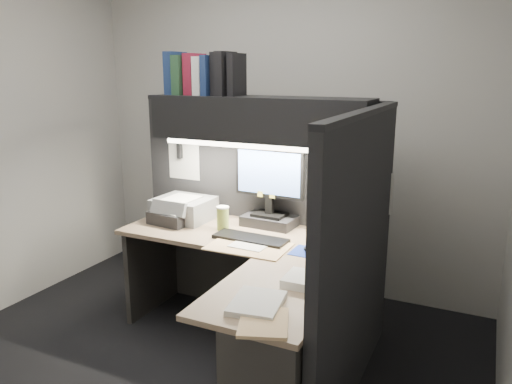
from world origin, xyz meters
TOP-DOWN VIEW (x-y plane):
  - floor at (0.00, 0.00)m, footprint 3.50×3.50m
  - wall_back at (0.00, 1.50)m, footprint 3.50×0.04m
  - partition_back at (0.03, 0.93)m, footprint 1.90×0.06m
  - partition_right at (0.98, 0.18)m, footprint 0.06×1.50m
  - desk at (0.43, -0.00)m, footprint 1.70×1.53m
  - overhead_shelf at (0.12, 0.75)m, footprint 1.55×0.34m
  - task_light_tube at (0.12, 0.61)m, footprint 1.32×0.04m
  - monitor at (0.19, 0.78)m, footprint 0.53×0.25m
  - keyboard at (0.21, 0.44)m, footprint 0.51×0.18m
  - mousepad at (0.63, 0.40)m, footprint 0.22×0.20m
  - mouse at (0.64, 0.42)m, footprint 0.11×0.13m
  - telephone at (0.71, 0.79)m, footprint 0.27×0.28m
  - coffee_cup at (-0.07, 0.56)m, footprint 0.10×0.10m
  - printer at (-0.46, 0.66)m, footprint 0.42×0.36m
  - notebook_stack at (-0.48, 0.55)m, footprint 0.33×0.28m
  - open_folder at (0.25, 0.32)m, footprint 0.51×0.34m
  - paper_stack_a at (0.79, -0.06)m, footprint 0.25×0.21m
  - paper_stack_b at (0.65, -0.39)m, footprint 0.27×0.32m
  - manila_stack at (0.75, -0.53)m, footprint 0.30×0.33m
  - binder_row at (-0.31, 0.75)m, footprint 0.56×0.26m
  - pinned_papers at (0.42, 0.56)m, footprint 1.76×1.31m

SIDE VIEW (x-z plane):
  - floor at x=0.00m, z-range 0.00..0.00m
  - desk at x=0.43m, z-range 0.08..0.81m
  - mousepad at x=0.63m, z-range 0.73..0.73m
  - open_folder at x=0.25m, z-range 0.73..0.74m
  - manila_stack at x=0.75m, z-range 0.73..0.75m
  - keyboard at x=0.21m, z-range 0.73..0.75m
  - paper_stack_b at x=0.65m, z-range 0.73..0.76m
  - paper_stack_a at x=0.79m, z-range 0.73..0.78m
  - mouse at x=0.64m, z-range 0.73..0.77m
  - notebook_stack at x=-0.48m, z-range 0.73..0.82m
  - telephone at x=0.71m, z-range 0.73..0.83m
  - partition_back at x=0.03m, z-range 0.00..1.60m
  - partition_right at x=0.98m, z-range 0.00..1.60m
  - coffee_cup at x=-0.07m, z-range 0.73..0.89m
  - printer at x=-0.46m, z-range 0.73..0.89m
  - monitor at x=0.19m, z-range 0.67..1.24m
  - pinned_papers at x=0.42m, z-range 0.80..1.31m
  - task_light_tube at x=0.12m, z-range 1.31..1.35m
  - wall_back at x=0.00m, z-range 0.00..2.70m
  - overhead_shelf at x=0.12m, z-range 1.35..1.65m
  - binder_row at x=-0.31m, z-range 1.64..1.94m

